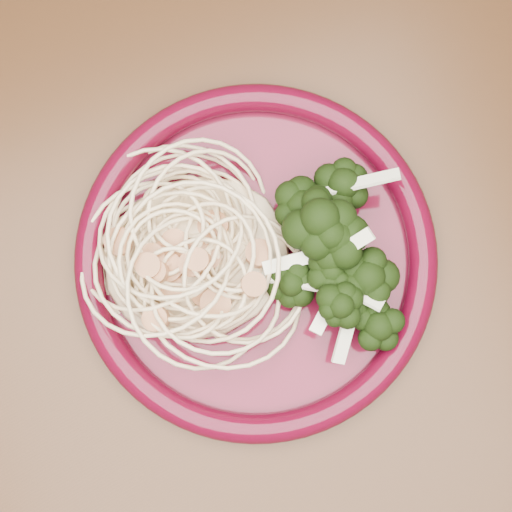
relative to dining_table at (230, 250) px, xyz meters
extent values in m
plane|color=brown|center=(0.00, 0.00, -0.65)|extent=(3.50, 3.50, 0.00)
cube|color=#472814|center=(0.00, 0.00, 0.08)|extent=(1.20, 0.80, 0.04)
cylinder|color=#500B1D|center=(0.01, -0.03, 0.10)|extent=(0.33, 0.33, 0.01)
torus|color=#500518|center=(0.01, -0.03, 0.11)|extent=(0.34, 0.34, 0.02)
ellipsoid|color=beige|center=(-0.03, -0.01, 0.12)|extent=(0.17, 0.16, 0.03)
ellipsoid|color=black|center=(0.06, -0.05, 0.13)|extent=(0.14, 0.17, 0.05)
camera|label=1|loc=(-0.01, -0.10, 0.61)|focal=50.00mm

